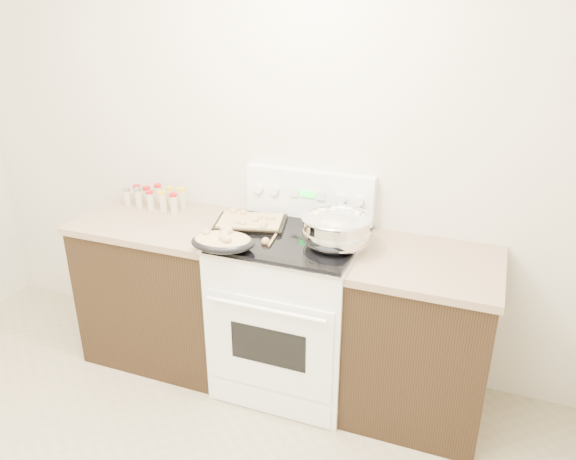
% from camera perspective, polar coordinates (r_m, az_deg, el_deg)
% --- Properties ---
extents(room_shell, '(4.10, 3.60, 2.75)m').
position_cam_1_polar(room_shell, '(1.82, -26.86, 5.81)').
color(room_shell, beige).
rests_on(room_shell, ground).
extents(counter_left, '(0.93, 0.67, 0.92)m').
position_cam_1_polar(counter_left, '(3.59, -12.18, -5.64)').
color(counter_left, black).
rests_on(counter_left, ground).
extents(counter_right, '(0.73, 0.67, 0.92)m').
position_cam_1_polar(counter_right, '(3.11, 13.28, -10.65)').
color(counter_right, black).
rests_on(counter_right, ground).
extents(kitchen_range, '(0.78, 0.73, 1.22)m').
position_cam_1_polar(kitchen_range, '(3.23, 0.35, -7.95)').
color(kitchen_range, white).
rests_on(kitchen_range, ground).
extents(mixing_bowl, '(0.39, 0.39, 0.21)m').
position_cam_1_polar(mixing_bowl, '(2.89, 4.91, -0.07)').
color(mixing_bowl, silver).
rests_on(mixing_bowl, kitchen_range).
extents(roasting_pan, '(0.37, 0.29, 0.11)m').
position_cam_1_polar(roasting_pan, '(2.87, -6.64, -1.11)').
color(roasting_pan, black).
rests_on(roasting_pan, kitchen_range).
extents(baking_sheet, '(0.44, 0.36, 0.06)m').
position_cam_1_polar(baking_sheet, '(3.16, -3.76, 0.83)').
color(baking_sheet, black).
rests_on(baking_sheet, kitchen_range).
extents(wooden_spoon, '(0.06, 0.29, 0.04)m').
position_cam_1_polar(wooden_spoon, '(2.96, -1.88, -0.89)').
color(wooden_spoon, '#A27F4A').
rests_on(wooden_spoon, kitchen_range).
extents(blue_ladle, '(0.19, 0.24, 0.10)m').
position_cam_1_polar(blue_ladle, '(2.85, 3.67, -1.44)').
color(blue_ladle, '#9DD6EA').
rests_on(blue_ladle, kitchen_range).
extents(spice_jars, '(0.39, 0.15, 0.13)m').
position_cam_1_polar(spice_jars, '(3.56, -13.29, 3.24)').
color(spice_jars, '#BFB28C').
rests_on(spice_jars, counter_left).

